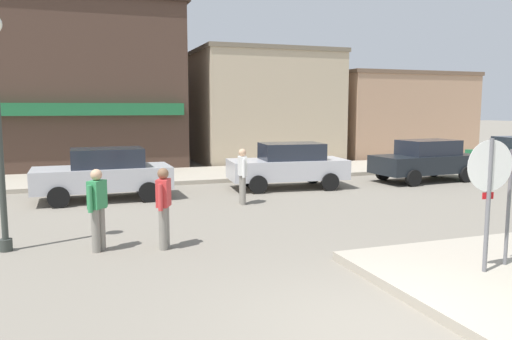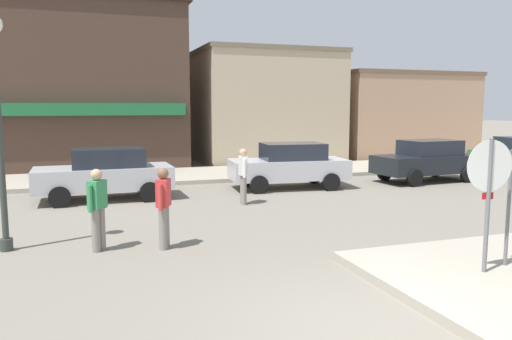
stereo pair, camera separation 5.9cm
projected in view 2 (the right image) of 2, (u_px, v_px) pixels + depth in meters
The scene contains 13 objects.
ground_plane at pixel (381, 330), 6.25m from camera, with size 160.00×160.00×0.00m, color gray.
kerb_far at pixel (176, 176), 19.83m from camera, with size 80.00×4.00×0.15m, color #A89E8C.
stop_sign at pixel (488, 188), 7.86m from camera, with size 0.82×0.10×2.30m.
one_way_sign at pixel (509, 196), 8.23m from camera, with size 0.60×0.08×2.10m.
parked_car_nearest at pixel (105, 173), 15.02m from camera, with size 4.02×1.92×1.56m.
parked_car_second at pixel (289, 165), 17.16m from camera, with size 4.15×2.19×1.56m.
parked_car_third at pixel (427, 160), 18.75m from camera, with size 4.11×2.09×1.56m.
pedestrian_crossing_near at pixel (243, 174), 14.29m from camera, with size 0.27×0.56×1.61m.
pedestrian_crossing_far at pixel (98, 207), 9.63m from camera, with size 0.40×0.50×1.61m.
pedestrian_kerb_side at pixel (164, 205), 9.79m from camera, with size 0.35×0.54×1.61m.
building_corner_shop at pixel (61, 87), 24.06m from camera, with size 11.05×9.51×7.48m.
building_storefront_left_near at pixel (261, 106), 26.43m from camera, with size 7.07×6.77×5.65m.
building_storefront_left_mid at pixel (393, 115), 28.72m from camera, with size 7.93×5.66×4.69m.
Camera 2 is at (-3.43, -5.11, 2.78)m, focal length 35.00 mm.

